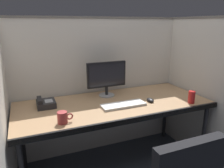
# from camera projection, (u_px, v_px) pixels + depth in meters

# --- Properties ---
(cubicle_partition_rear) EXTENTS (2.21, 0.06, 1.57)m
(cubicle_partition_rear) POSITION_uv_depth(u_px,v_px,m) (99.00, 86.00, 2.53)
(cubicle_partition_rear) COLOR beige
(cubicle_partition_rear) RESTS_ON ground
(cubicle_partition_left) EXTENTS (0.06, 1.41, 1.57)m
(cubicle_partition_left) POSITION_uv_depth(u_px,v_px,m) (2.00, 118.00, 1.68)
(cubicle_partition_left) COLOR beige
(cubicle_partition_left) RESTS_ON ground
(cubicle_partition_right) EXTENTS (0.06, 1.41, 1.57)m
(cubicle_partition_right) POSITION_uv_depth(u_px,v_px,m) (199.00, 89.00, 2.42)
(cubicle_partition_right) COLOR beige
(cubicle_partition_right) RESTS_ON ground
(desk) EXTENTS (1.90, 0.80, 0.74)m
(desk) POSITION_uv_depth(u_px,v_px,m) (114.00, 108.00, 2.16)
(desk) COLOR #997551
(desk) RESTS_ON ground
(monitor_center) EXTENTS (0.43, 0.17, 0.37)m
(monitor_center) POSITION_uv_depth(u_px,v_px,m) (107.00, 77.00, 2.29)
(monitor_center) COLOR gray
(monitor_center) RESTS_ON desk
(keyboard_main) EXTENTS (0.43, 0.15, 0.02)m
(keyboard_main) POSITION_uv_depth(u_px,v_px,m) (123.00, 105.00, 2.06)
(keyboard_main) COLOR silver
(keyboard_main) RESTS_ON desk
(computer_mouse) EXTENTS (0.06, 0.10, 0.04)m
(computer_mouse) POSITION_uv_depth(u_px,v_px,m) (150.00, 100.00, 2.17)
(computer_mouse) COLOR black
(computer_mouse) RESTS_ON desk
(soda_can) EXTENTS (0.07, 0.07, 0.12)m
(soda_can) POSITION_uv_depth(u_px,v_px,m) (191.00, 97.00, 2.13)
(soda_can) COLOR red
(soda_can) RESTS_ON desk
(desk_phone) EXTENTS (0.17, 0.19, 0.09)m
(desk_phone) POSITION_uv_depth(u_px,v_px,m) (45.00, 103.00, 2.04)
(desk_phone) COLOR black
(desk_phone) RESTS_ON desk
(coffee_mug) EXTENTS (0.13, 0.08, 0.09)m
(coffee_mug) POSITION_uv_depth(u_px,v_px,m) (63.00, 117.00, 1.70)
(coffee_mug) COLOR #993333
(coffee_mug) RESTS_ON desk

